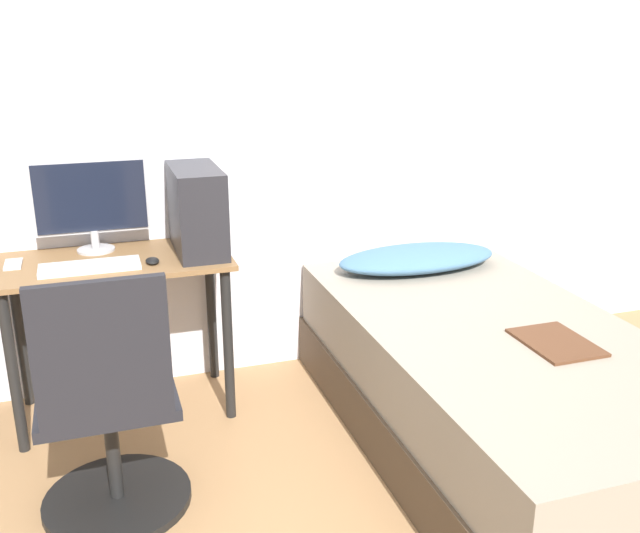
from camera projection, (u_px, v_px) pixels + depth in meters
wall_back at (160, 123)px, 3.19m from camera, size 8.00×0.05×2.50m
desk at (117, 288)px, 3.07m from camera, size 0.97×0.51×0.72m
office_chair at (110, 424)px, 2.45m from camera, size 0.53×0.53×0.94m
bed at (495, 387)px, 2.91m from camera, size 1.06×2.04×0.53m
pillow at (417, 258)px, 3.49m from camera, size 0.81×0.36×0.11m
magazine at (556, 342)px, 2.68m from camera, size 0.24×0.32×0.01m
monitor at (91, 201)px, 3.08m from camera, size 0.49×0.16×0.40m
keyboard at (90, 267)px, 2.90m from camera, size 0.40×0.15×0.02m
pc_tower at (197, 210)px, 3.09m from camera, size 0.20×0.44×0.37m
mouse at (152, 261)px, 2.98m from camera, size 0.06×0.09×0.02m
phone at (13, 264)px, 2.95m from camera, size 0.07×0.14×0.01m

